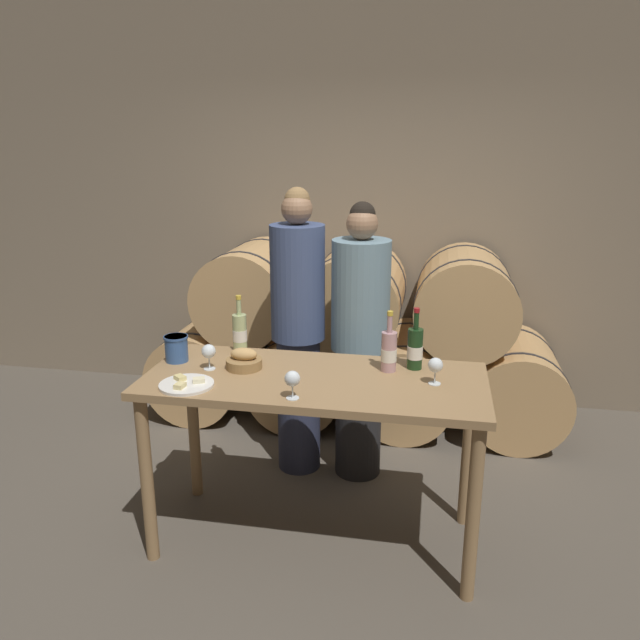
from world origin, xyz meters
The scene contains 15 objects.
ground_plane centered at (0.00, 0.00, 0.00)m, with size 10.00×10.00×0.00m, color #564F44.
stone_wall_back centered at (0.00, 2.09, 1.60)m, with size 10.00×0.12×3.20m.
barrel_stack centered at (0.00, 1.53, 0.60)m, with size 3.01×0.87×1.31m.
tasting_table centered at (0.00, 0.00, 0.80)m, with size 1.68×0.73×0.92m.
person_left centered at (-0.25, 0.74, 0.91)m, with size 0.33×0.33×1.78m.
person_right centered at (0.13, 0.74, 0.87)m, with size 0.35×0.35×1.71m.
wine_bottle_red centered at (0.48, 0.21, 1.03)m, with size 0.08×0.08×0.32m.
wine_bottle_white centered at (-0.48, 0.32, 1.03)m, with size 0.08×0.08×0.31m.
wine_bottle_rose centered at (0.35, 0.15, 1.03)m, with size 0.08×0.08×0.31m.
blue_crock centered at (-0.76, 0.09, 1.00)m, with size 0.13×0.13×0.14m.
bread_basket centered at (-0.38, 0.05, 0.97)m, with size 0.18×0.18×0.11m.
cheese_plate centered at (-0.57, -0.23, 0.93)m, with size 0.26×0.26×0.04m.
wine_glass_far_left centered at (-0.55, 0.01, 1.02)m, with size 0.07×0.07×0.13m.
wine_glass_left centered at (-0.05, -0.28, 1.02)m, with size 0.07×0.07×0.13m.
wine_glass_center centered at (0.58, 0.02, 1.02)m, with size 0.07×0.07×0.13m.
Camera 1 is at (0.56, -2.80, 2.06)m, focal length 35.00 mm.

